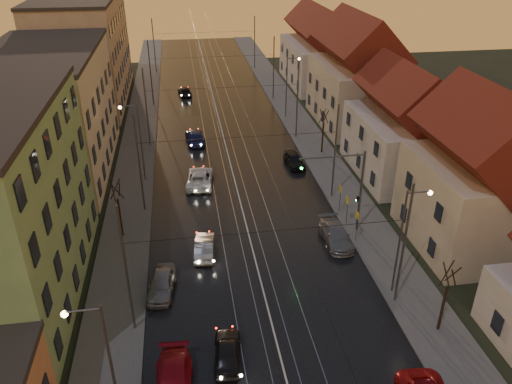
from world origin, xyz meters
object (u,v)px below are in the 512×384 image
driving_car_1 (204,247)px  driving_car_3 (195,137)px  street_lamp_1 (405,232)px  parked_right_2 (294,160)px  traffic_light_mast (350,182)px  driving_car_0 (228,351)px  parked_left_3 (161,284)px  driving_car_4 (185,91)px  street_lamp_0 (103,358)px  street_lamp_3 (289,81)px  driving_car_2 (200,178)px  parked_right_1 (336,235)px  street_lamp_2 (137,135)px

driving_car_1 → driving_car_3: (0.32, 22.75, 0.06)m
street_lamp_1 → parked_right_2: size_ratio=1.98×
traffic_light_mast → driving_car_0: bearing=-131.8°
parked_left_3 → parked_right_2: size_ratio=1.03×
driving_car_4 → parked_left_3: (-2.86, -45.38, 0.02)m
driving_car_0 → street_lamp_0: bearing=37.2°
street_lamp_3 → traffic_light_mast: size_ratio=1.11×
driving_car_2 → parked_right_1: driving_car_2 is taller
parked_left_3 → driving_car_4: bearing=94.1°
street_lamp_1 → driving_car_4: 49.78m
driving_car_0 → parked_left_3: bearing=-54.3°
street_lamp_0 → driving_car_1: street_lamp_0 is taller
parked_left_3 → parked_right_2: bearing=61.9°
driving_car_2 → driving_car_4: size_ratio=1.30×
street_lamp_1 → parked_right_1: bearing=109.8°
street_lamp_3 → parked_right_1: size_ratio=1.68×
driving_car_0 → parked_left_3: 7.82m
traffic_light_mast → driving_car_4: 41.80m
street_lamp_0 → driving_car_3: (5.69, 37.30, -4.16)m
street_lamp_1 → parked_left_3: street_lamp_1 is taller
driving_car_4 → parked_left_3: size_ratio=0.98×
street_lamp_0 → street_lamp_1: bearing=23.7°
street_lamp_1 → parked_left_3: size_ratio=1.93×
driving_car_3 → parked_right_2: size_ratio=1.24×
driving_car_0 → driving_car_3: bearing=-83.4°
street_lamp_2 → driving_car_4: bearing=79.8°
street_lamp_0 → driving_car_1: bearing=69.7°
driving_car_1 → driving_car_2: (0.30, 11.84, 0.07)m
street_lamp_2 → parked_right_2: bearing=4.4°
street_lamp_3 → driving_car_1: bearing=-113.6°
parked_right_1 → street_lamp_0: bearing=-137.8°
driving_car_4 → street_lamp_2: bearing=71.9°
street_lamp_0 → driving_car_4: (5.02, 55.82, -4.19)m
driving_car_1 → parked_left_3: 5.21m
driving_car_2 → street_lamp_1: bearing=131.4°
driving_car_2 → driving_car_3: size_ratio=1.05×
street_lamp_2 → driving_car_0: 25.45m
street_lamp_0 → street_lamp_2: 28.00m
street_lamp_2 → driving_car_2: street_lamp_2 is taller
street_lamp_0 → traffic_light_mast: bearing=43.1°
traffic_light_mast → driving_car_4: (-12.08, 39.82, -3.91)m
street_lamp_0 → street_lamp_1: size_ratio=1.00×
driving_car_4 → driving_car_0: bearing=83.2°
street_lamp_0 → driving_car_2: 27.31m
driving_car_3 → parked_left_3: size_ratio=1.21×
street_lamp_3 → traffic_light_mast: street_lamp_3 is taller
traffic_light_mast → parked_left_3: traffic_light_mast is taller
traffic_light_mast → driving_car_3: bearing=118.2°
driving_car_2 → parked_left_3: (-3.50, -15.95, -0.03)m
street_lamp_3 → driving_car_3: bearing=-151.8°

